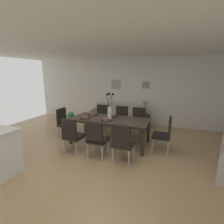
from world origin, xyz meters
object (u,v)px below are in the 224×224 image
Objects in this scene: dining_chair_near_right at (102,117)px; dining_chair_far_left at (97,137)px; bowl_far_left at (107,119)px; side_table at (145,122)px; dining_chair_far_right at (121,118)px; sofa at (117,118)px; centerpiece_vase at (110,109)px; bowl_near_left at (85,117)px; dining_chair_near_left at (72,134)px; dining_chair_mid_left at (123,141)px; dining_chair_mid_right at (138,121)px; framed_picture_center at (146,85)px; bowl_far_right at (112,116)px; bowl_near_right at (93,114)px; potted_plant at (71,119)px; framed_picture_left at (116,84)px; dining_chair_head_east at (165,133)px; dining_table at (110,121)px; table_lamp at (146,105)px; dining_chair_head_west at (65,121)px.

dining_chair_near_right and dining_chair_far_left have the same top height.
bowl_far_left reaches higher than side_table.
sofa is at bearing 117.14° from dining_chair_far_right.
centerpiece_vase is 4.32× the size of bowl_near_left.
dining_chair_near_left is 1.32m from dining_chair_mid_left.
dining_chair_far_left is at bearing -109.34° from dining_chair_mid_right.
bowl_near_left is 0.53× the size of framed_picture_center.
bowl_near_left is at bearing -161.12° from centerpiece_vase.
dining_chair_mid_right reaches higher than bowl_far_right.
dining_chair_mid_right is 1.48m from bowl_near_right.
potted_plant is at bearing -146.41° from framed_picture_center.
dining_chair_near_left is 2.32× the size of framed_picture_left.
dining_chair_head_east is at bearing -11.23° from potted_plant.
sofa is at bearing 98.73° from dining_chair_far_left.
potted_plant is at bearing -157.63° from side_table.
dining_chair_far_right is 1.83m from potted_plant.
dining_table is at bearing -20.27° from potted_plant.
dining_chair_near_left is 1.25× the size of centerpiece_vase.
dining_chair_near_left is 2.85× the size of framed_picture_center.
table_lamp is at bearing 66.64° from dining_table.
side_table is at bearing 0.00° from table_lamp.
table_lamp is at bearing 74.52° from dining_chair_far_left.
side_table is (1.39, 2.59, -0.25)m from dining_chair_near_left.
dining_chair_far_left is at bearing -89.24° from bowl_far_right.
bowl_near_right is 0.66m from bowl_far_right.
dining_chair_near_left is 1.77× the size of side_table.
bowl_far_right is 1.87m from potted_plant.
bowl_far_left is 0.25× the size of potted_plant.
dining_chair_mid_left is at bearing -27.07° from bowl_near_left.
dining_chair_far_left is 0.46× the size of sofa.
dining_chair_mid_left is 5.41× the size of bowl_near_left.
bowl_near_right is (-0.00, 1.13, 0.27)m from dining_chair_near_left.
dining_table is 4.31× the size of table_lamp.
dining_table is 0.95m from dining_chair_far_right.
bowl_near_right is 1.00× the size of bowl_far_right.
dining_chair_head_west is at bearing -133.35° from framed_picture_center.
framed_picture_left is (0.92, 2.26, 1.05)m from dining_chair_head_west.
dining_chair_head_west is 0.93m from bowl_near_left.
bowl_far_right is 2.24m from framed_picture_left.
dining_chair_far_right is at bearing 147.84° from dining_chair_head_east.
centerpiece_vase reaches higher than dining_chair_mid_right.
dining_chair_head_west is at bearing -112.19° from framed_picture_left.
bowl_far_left is 0.09× the size of sofa.
dining_chair_mid_left is at bearing -0.73° from dining_chair_far_left.
dining_chair_head_west is at bearing 172.52° from bowl_far_left.
centerpiece_vase is 2.38m from framed_picture_center.
dining_chair_far_right reaches higher than side_table.
framed_picture_center is (-0.12, 0.55, 0.67)m from table_lamp.
dining_table is at bearing 90.95° from dining_chair_far_left.
dining_chair_far_left is 1.77m from dining_chair_head_west.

